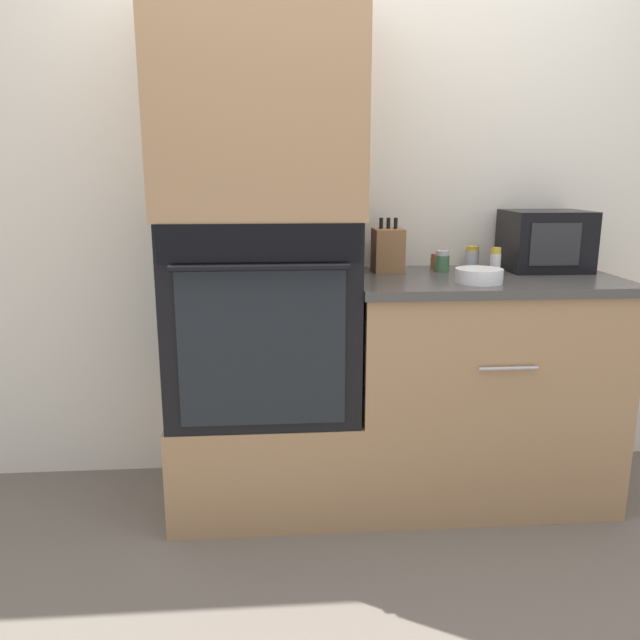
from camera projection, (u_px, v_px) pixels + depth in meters
The scene contains 13 objects.
ground_plane at pixel (363, 533), 2.37m from camera, with size 12.00×12.00×0.00m, color #6B6056.
wall_back at pixel (347, 193), 2.70m from camera, with size 8.00×0.05×2.50m.
oven_cabinet_base at pixel (266, 452), 2.59m from camera, with size 0.74×0.60×0.41m.
wall_oven at pixel (263, 314), 2.45m from camera, with size 0.71×0.64×0.76m.
oven_cabinet_upper at pixel (258, 97), 2.27m from camera, with size 0.74×0.60×0.87m.
counter_unit at pixel (478, 387), 2.59m from camera, with size 1.06×0.63×0.93m.
microwave at pixel (545, 241), 2.62m from camera, with size 0.33×0.28×0.25m.
knife_block at pixel (388, 250), 2.59m from camera, with size 0.12×0.15×0.22m.
bowl at pixel (479, 276), 2.33m from camera, with size 0.18×0.18×0.05m.
condiment_jar_near at pixel (495, 262), 2.49m from camera, with size 0.04×0.04×0.11m.
condiment_jar_mid at pixel (435, 262), 2.67m from camera, with size 0.04×0.04×0.06m.
condiment_jar_far at pixel (472, 257), 2.71m from camera, with size 0.06×0.06×0.09m.
condiment_jar_back at pixel (442, 262), 2.59m from camera, with size 0.06×0.06×0.09m.
Camera 1 is at (-0.33, -2.11, 1.33)m, focal length 35.00 mm.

